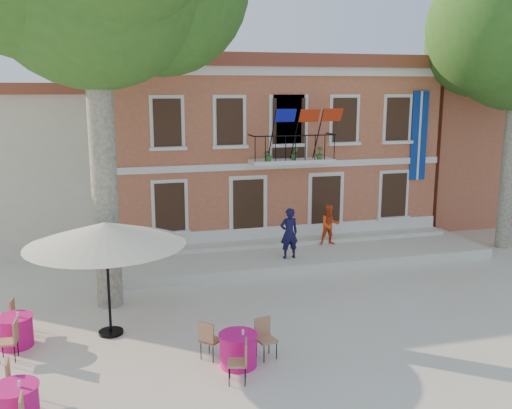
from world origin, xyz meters
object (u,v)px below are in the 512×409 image
object	(u,v)px
cafe_table_2	(16,403)
patio_umbrella	(106,234)
cafe_table_1	(238,348)
pedestrian_orange	(330,225)
pedestrian_navy	(289,233)
cafe_table_0	(15,330)

from	to	relation	value
cafe_table_2	patio_umbrella	bearing A→B (deg)	63.87
patio_umbrella	cafe_table_2	distance (m)	4.67
cafe_table_1	pedestrian_orange	bearing A→B (deg)	55.34
pedestrian_navy	pedestrian_orange	bearing A→B (deg)	-150.64
pedestrian_navy	pedestrian_orange	world-z (taller)	pedestrian_navy
pedestrian_navy	cafe_table_1	size ratio (longest dim) A/B	1.00
patio_umbrella	cafe_table_2	world-z (taller)	patio_umbrella
pedestrian_orange	cafe_table_2	size ratio (longest dim) A/B	0.80
pedestrian_navy	cafe_table_2	world-z (taller)	pedestrian_navy
cafe_table_2	pedestrian_orange	bearing A→B (deg)	42.14
cafe_table_1	patio_umbrella	bearing A→B (deg)	137.34
cafe_table_0	cafe_table_2	size ratio (longest dim) A/B	1.01
pedestrian_navy	pedestrian_orange	xyz separation A→B (m)	(2.08, 1.28, -0.13)
pedestrian_orange	cafe_table_1	world-z (taller)	pedestrian_orange
pedestrian_navy	cafe_table_0	size ratio (longest dim) A/B	0.93
patio_umbrella	pedestrian_navy	distance (m)	7.68
pedestrian_orange	cafe_table_0	xyz separation A→B (m)	(-10.60, -5.62, -0.65)
pedestrian_navy	cafe_table_2	bearing A→B (deg)	42.23
cafe_table_0	cafe_table_1	bearing A→B (deg)	-25.75
patio_umbrella	pedestrian_navy	world-z (taller)	patio_umbrella
patio_umbrella	cafe_table_0	world-z (taller)	patio_umbrella
patio_umbrella	cafe_table_1	size ratio (longest dim) A/B	2.20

